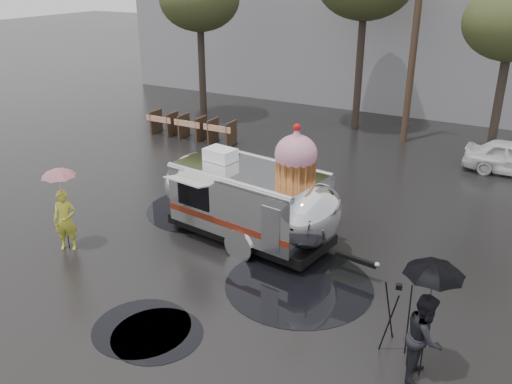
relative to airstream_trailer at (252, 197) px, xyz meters
The scene contains 11 objects.
ground 3.59m from the airstream_trailer, 111.43° to the right, with size 120.00×120.00×0.00m, color black.
puddles 1.82m from the airstream_trailer, 90.12° to the right, with size 7.79×8.15×0.01m.
utility_pole 11.45m from the airstream_trailer, 83.34° to the left, with size 1.60×0.28×9.00m.
tree_right 11.60m from the airstream_trailer, 64.20° to the left, with size 3.36×3.36×6.42m.
barricade_row 9.65m from the airstream_trailer, 134.81° to the left, with size 4.30×0.80×1.00m.
airstream_trailer is the anchor object (origin of this frame).
person_left 4.86m from the airstream_trailer, 145.15° to the right, with size 0.59×0.39×1.64m, color gold.
umbrella_pink 4.89m from the airstream_trailer, 145.15° to the right, with size 1.05×1.05×2.27m.
person_right 6.14m from the airstream_trailer, 30.79° to the right, with size 0.82×0.46×1.71m, color black.
umbrella_black 6.17m from the airstream_trailer, 30.79° to the right, with size 1.26×1.26×2.41m.
tripod 5.30m from the airstream_trailer, 29.27° to the right, with size 0.57×0.58×1.43m.
Camera 1 is at (7.67, -8.27, 6.92)m, focal length 38.00 mm.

